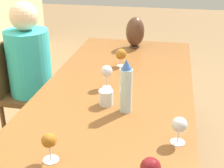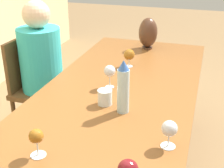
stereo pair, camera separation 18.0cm
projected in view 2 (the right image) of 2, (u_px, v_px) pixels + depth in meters
name	position (u px, v px, depth m)	size (l,w,h in m)	color
dining_table	(110.00, 113.00, 1.83)	(2.59, 0.95, 0.75)	brown
water_bottle	(123.00, 87.00, 1.66)	(0.07, 0.07, 0.30)	#ADCCD6
water_tumbler	(105.00, 97.00, 1.78)	(0.08, 0.08, 0.09)	silver
vase	(148.00, 33.00, 2.68)	(0.16, 0.16, 0.27)	#4C2D1E
wine_glass_0	(129.00, 55.00, 2.30)	(0.08, 0.08, 0.13)	silver
wine_glass_1	(110.00, 71.00, 1.96)	(0.07, 0.07, 0.15)	silver
wine_glass_4	(169.00, 129.00, 1.38)	(0.07, 0.07, 0.13)	silver
wine_glass_5	(36.00, 137.00, 1.32)	(0.07, 0.07, 0.13)	silver
chair_far	(36.00, 85.00, 2.65)	(0.44, 0.44, 0.89)	brown
person_far	(43.00, 69.00, 2.56)	(0.34, 0.34, 1.21)	#2D2D38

